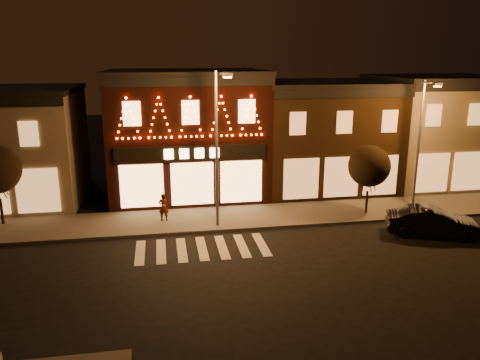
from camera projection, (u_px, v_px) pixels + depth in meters
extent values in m
plane|color=black|center=(211.00, 287.00, 19.29)|extent=(120.00, 120.00, 0.00)
cube|color=#47423D|center=(230.00, 218.00, 27.21)|extent=(44.00, 4.00, 0.15)
cube|color=black|center=(187.00, 135.00, 31.58)|extent=(10.00, 8.00, 8.00)
cube|color=black|center=(185.00, 72.00, 30.51)|extent=(10.20, 8.20, 0.30)
cube|color=black|center=(190.00, 82.00, 26.76)|extent=(10.00, 0.25, 0.50)
cube|color=black|center=(192.00, 153.00, 27.78)|extent=(9.00, 0.15, 0.90)
cube|color=#FFD87F|center=(192.00, 153.00, 27.69)|extent=(3.40, 0.08, 0.60)
cube|color=#352112|center=(321.00, 137.00, 33.24)|extent=(9.00, 8.00, 7.20)
cube|color=black|center=(324.00, 83.00, 32.28)|extent=(9.20, 8.20, 0.30)
cube|color=black|center=(346.00, 94.00, 28.52)|extent=(9.00, 0.25, 0.50)
cube|color=#7B6E57|center=(437.00, 131.00, 34.68)|extent=(9.00, 8.00, 7.50)
cube|color=black|center=(443.00, 78.00, 33.68)|extent=(9.20, 8.20, 0.30)
cube|color=black|center=(480.00, 87.00, 29.92)|extent=(9.00, 0.25, 0.50)
cylinder|color=#59595E|center=(217.00, 151.00, 24.79)|extent=(0.17, 0.17, 8.33)
cylinder|color=#59595E|center=(221.00, 73.00, 23.00)|extent=(0.48, 1.65, 0.10)
cube|color=#59595E|center=(228.00, 75.00, 22.27)|extent=(0.57, 0.40, 0.19)
cube|color=orange|center=(228.00, 77.00, 22.30)|extent=(0.43, 0.29, 0.05)
cylinder|color=#59595E|center=(418.00, 146.00, 27.96)|extent=(0.15, 0.15, 7.67)
cylinder|color=#59595E|center=(431.00, 83.00, 26.25)|extent=(0.25, 1.54, 0.10)
cube|color=#59595E|center=(437.00, 84.00, 25.52)|extent=(0.50, 0.32, 0.17)
cube|color=orange|center=(437.00, 86.00, 25.55)|extent=(0.38, 0.23, 0.05)
cylinder|color=black|center=(2.00, 211.00, 25.91)|extent=(0.16, 0.16, 1.44)
cylinder|color=black|center=(367.00, 202.00, 27.70)|extent=(0.15, 0.15, 1.33)
sphere|color=black|center=(369.00, 166.00, 27.14)|extent=(2.44, 2.44, 2.44)
imported|color=black|center=(432.00, 222.00, 24.53)|extent=(4.89, 3.17, 1.52)
imported|color=gray|center=(164.00, 207.00, 26.34)|extent=(0.65, 0.51, 1.58)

